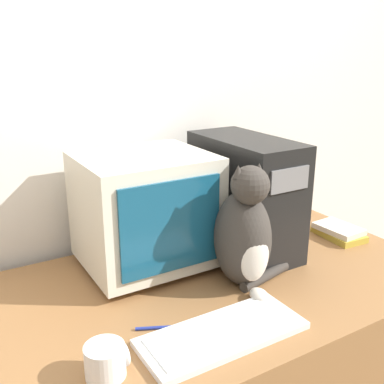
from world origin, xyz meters
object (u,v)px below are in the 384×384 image
book_stack (339,232)px  computer_tower (244,195)px  pen (163,327)px  cat (244,235)px  keyboard (223,333)px  mug (106,361)px  crt_monitor (146,210)px

book_stack → computer_tower: bearing=163.7°
book_stack → pen: book_stack is taller
cat → pen: cat is taller
book_stack → pen: 0.90m
keyboard → cat: bearing=42.8°
cat → book_stack: cat is taller
keyboard → mug: (-0.31, 0.02, 0.03)m
book_stack → mug: (-1.07, -0.28, 0.02)m
crt_monitor → cat: size_ratio=1.04×
cat → pen: size_ratio=2.90×
book_stack → pen: bearing=-167.9°
cat → book_stack: bearing=20.5°
pen → keyboard: bearing=-43.3°
crt_monitor → mug: (-0.31, -0.45, -0.16)m
crt_monitor → keyboard: bearing=-90.5°
computer_tower → crt_monitor: bearing=171.8°
computer_tower → keyboard: (-0.37, -0.41, -0.20)m
cat → mug: cat is taller
crt_monitor → mug: 0.57m
cat → pen: 0.38m
book_stack → cat: bearing=-169.4°
keyboard → mug: size_ratio=4.44×
keyboard → book_stack: size_ratio=2.19×
computer_tower → keyboard: bearing=-132.2°
mug → book_stack: bearing=14.6°
cat → book_stack: 0.58m
cat → mug: bearing=-151.3°
cat → crt_monitor: bearing=137.5°
computer_tower → book_stack: 0.44m
mug → crt_monitor: bearing=54.9°
computer_tower → cat: size_ratio=1.14×
crt_monitor → mug: size_ratio=4.17×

